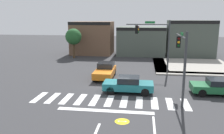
% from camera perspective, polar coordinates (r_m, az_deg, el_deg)
% --- Properties ---
extents(ground_plane, '(120.00, 120.00, 0.00)m').
position_cam_1_polar(ground_plane, '(22.45, 1.05, -4.34)').
color(ground_plane, '#353538').
extents(crosswalk_near, '(12.10, 2.55, 0.01)m').
position_cam_1_polar(crosswalk_near, '(18.22, -0.66, -8.31)').
color(crosswalk_near, silver).
rests_on(crosswalk_near, ground_plane).
extents(bike_detector_marking, '(0.93, 0.93, 0.01)m').
position_cam_1_polar(bike_detector_marking, '(14.85, 2.51, -13.26)').
color(bike_detector_marking, yellow).
rests_on(bike_detector_marking, ground_plane).
extents(curb_corner_northeast, '(10.00, 10.60, 0.15)m').
position_cam_1_polar(curb_corner_northeast, '(31.99, 18.44, 0.16)').
color(curb_corner_northeast, '#9E998E').
rests_on(curb_corner_northeast, ground_plane).
extents(storefront_row, '(23.83, 6.37, 5.90)m').
position_cam_1_polar(storefront_row, '(40.35, 7.16, 6.88)').
color(storefront_row, brown).
rests_on(storefront_row, ground_plane).
extents(traffic_signal_northeast, '(4.88, 0.32, 6.08)m').
position_cam_1_polar(traffic_signal_northeast, '(26.62, 10.43, 7.22)').
color(traffic_signal_northeast, '#383A3D').
rests_on(traffic_signal_northeast, ground_plane).
extents(traffic_signal_southeast, '(0.32, 4.93, 5.44)m').
position_cam_1_polar(traffic_signal_southeast, '(18.46, 16.80, 3.37)').
color(traffic_signal_southeast, '#383A3D').
rests_on(traffic_signal_southeast, ground_plane).
extents(car_green, '(4.65, 1.90, 1.34)m').
position_cam_1_polar(car_green, '(21.40, 25.08, -4.42)').
color(car_green, '#1E6638').
rests_on(car_green, ground_plane).
extents(car_orange, '(1.89, 4.53, 1.56)m').
position_cam_1_polar(car_orange, '(24.78, -1.70, -0.91)').
color(car_orange, orange).
rests_on(car_orange, ground_plane).
extents(car_teal, '(4.26, 1.86, 1.40)m').
position_cam_1_polar(car_teal, '(20.00, 4.06, -4.32)').
color(car_teal, '#196B70').
rests_on(car_teal, ground_plane).
extents(roadside_tree, '(2.54, 2.54, 4.67)m').
position_cam_1_polar(roadside_tree, '(37.19, -9.49, 7.33)').
color(roadside_tree, '#4C3823').
rests_on(roadside_tree, ground_plane).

